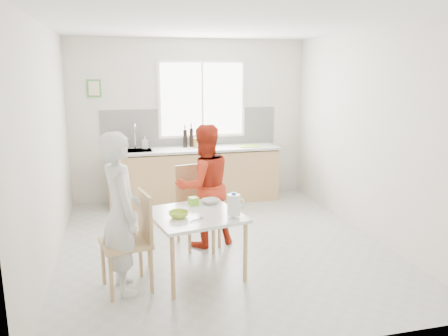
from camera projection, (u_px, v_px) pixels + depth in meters
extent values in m
plane|color=#B7B7B2|center=(222.00, 244.00, 5.60)|extent=(4.50, 4.50, 0.00)
plane|color=silver|center=(191.00, 120.00, 7.43)|extent=(4.00, 0.00, 4.00)
plane|color=silver|center=(294.00, 187.00, 3.17)|extent=(4.00, 0.00, 4.00)
plane|color=silver|center=(46.00, 147.00, 4.83)|extent=(0.00, 4.50, 4.50)
plane|color=silver|center=(368.00, 134.00, 5.77)|extent=(0.00, 4.50, 4.50)
plane|color=white|center=(222.00, 24.00, 5.01)|extent=(4.50, 4.50, 0.00)
cube|color=white|center=(202.00, 99.00, 7.39)|extent=(1.50, 0.03, 1.30)
cube|color=white|center=(202.00, 99.00, 7.37)|extent=(1.40, 0.02, 1.20)
cube|color=white|center=(202.00, 99.00, 7.37)|extent=(0.03, 0.03, 1.20)
cube|color=white|center=(191.00, 127.00, 7.45)|extent=(3.00, 0.02, 0.65)
cube|color=#4D9443|center=(94.00, 88.00, 6.93)|extent=(0.22, 0.02, 0.28)
cube|color=beige|center=(94.00, 88.00, 6.92)|extent=(0.16, 0.01, 0.22)
cube|color=tan|center=(195.00, 177.00, 7.35)|extent=(2.80, 0.60, 0.86)
cube|color=#3F3326|center=(195.00, 198.00, 7.43)|extent=(2.80, 0.54, 0.10)
cube|color=silver|center=(194.00, 149.00, 7.25)|extent=(2.84, 0.64, 0.04)
cube|color=#A5A5AA|center=(136.00, 151.00, 7.02)|extent=(0.50, 0.40, 0.03)
cylinder|color=silver|center=(135.00, 138.00, 7.13)|extent=(0.02, 0.02, 0.36)
torus|color=silver|center=(135.00, 127.00, 7.03)|extent=(0.02, 0.18, 0.18)
cube|color=white|center=(195.00, 215.00, 4.63)|extent=(1.07, 1.07, 0.04)
cylinder|color=tan|center=(173.00, 268.00, 4.19)|extent=(0.05, 0.05, 0.64)
cylinder|color=tan|center=(149.00, 240.00, 4.89)|extent=(0.05, 0.05, 0.64)
cylinder|color=tan|center=(245.00, 253.00, 4.53)|extent=(0.05, 0.05, 0.64)
cylinder|color=tan|center=(213.00, 229.00, 5.23)|extent=(0.05, 0.05, 0.64)
cube|color=tan|center=(126.00, 243.00, 4.35)|extent=(0.55, 0.55, 0.04)
cube|color=tan|center=(145.00, 215.00, 4.39)|extent=(0.12, 0.44, 0.48)
cylinder|color=tan|center=(103.00, 263.00, 4.50)|extent=(0.04, 0.04, 0.47)
cylinder|color=tan|center=(111.00, 279.00, 4.15)|extent=(0.04, 0.04, 0.47)
cylinder|color=tan|center=(141.00, 256.00, 4.67)|extent=(0.04, 0.04, 0.47)
cylinder|color=tan|center=(151.00, 271.00, 4.32)|extent=(0.04, 0.04, 0.47)
cube|color=tan|center=(198.00, 207.00, 5.48)|extent=(0.55, 0.55, 0.04)
cube|color=tan|center=(192.00, 183.00, 5.61)|extent=(0.44, 0.13, 0.49)
cylinder|color=tan|center=(190.00, 234.00, 5.28)|extent=(0.04, 0.04, 0.48)
cylinder|color=tan|center=(219.00, 229.00, 5.45)|extent=(0.04, 0.04, 0.48)
cylinder|color=tan|center=(178.00, 224.00, 5.63)|extent=(0.04, 0.04, 0.48)
cylinder|color=tan|center=(206.00, 220.00, 5.80)|extent=(0.04, 0.04, 0.48)
imported|color=silver|center=(121.00, 213.00, 4.27)|extent=(0.50, 0.66, 1.62)
imported|color=red|center=(204.00, 186.00, 5.45)|extent=(0.85, 0.73, 1.54)
imported|color=#A3CE2F|center=(179.00, 214.00, 4.49)|extent=(0.25, 0.25, 0.06)
imported|color=silver|center=(211.00, 201.00, 4.97)|extent=(0.23, 0.23, 0.05)
cylinder|color=white|center=(234.00, 205.00, 4.49)|extent=(0.14, 0.14, 0.22)
cylinder|color=blue|center=(234.00, 194.00, 4.47)|extent=(0.05, 0.05, 0.03)
torus|color=white|center=(240.00, 203.00, 4.51)|extent=(0.11, 0.04, 0.11)
cube|color=#80D631|center=(194.00, 201.00, 4.91)|extent=(0.12, 0.12, 0.09)
cylinder|color=#A5A5AA|center=(196.00, 220.00, 4.40)|extent=(0.14, 0.10, 0.01)
cube|color=#89C92E|center=(248.00, 146.00, 7.38)|extent=(0.36, 0.26, 0.01)
cylinder|color=black|center=(191.00, 137.00, 7.33)|extent=(0.07, 0.07, 0.32)
cylinder|color=black|center=(185.00, 139.00, 7.26)|extent=(0.07, 0.07, 0.30)
cylinder|color=brown|center=(195.00, 143.00, 7.25)|extent=(0.06, 0.06, 0.16)
imported|color=#999999|center=(145.00, 142.00, 7.17)|extent=(0.09, 0.10, 0.21)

